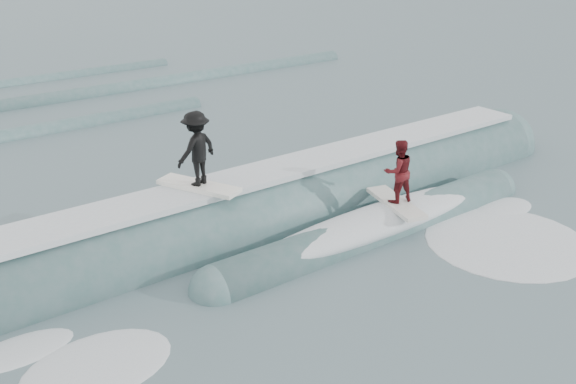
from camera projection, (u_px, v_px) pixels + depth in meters
ground at (357, 276)px, 13.57m from camera, size 160.00×160.00×0.00m
breaking_wave at (279, 220)px, 16.03m from camera, size 21.07×4.02×2.49m
surfer_black at (197, 152)px, 14.29m from camera, size 1.37×2.04×1.81m
surfer_red at (398, 176)px, 15.28m from camera, size 1.04×2.07×1.65m
whitewater at (462, 286)px, 13.23m from camera, size 14.38×7.55×0.10m
far_swells at (24, 108)px, 25.58m from camera, size 32.62×8.65×0.80m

